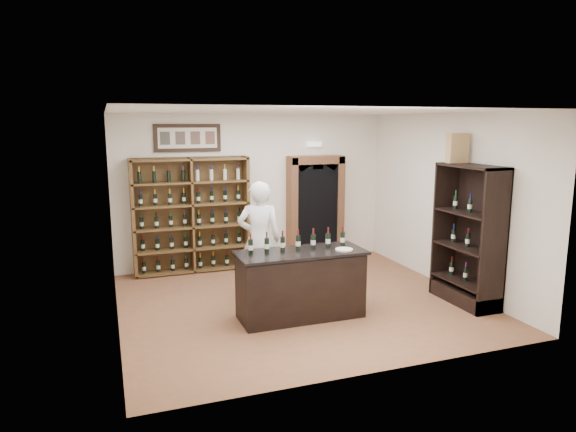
% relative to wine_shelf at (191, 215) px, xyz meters
% --- Properties ---
extents(floor, '(5.50, 5.50, 0.00)m').
position_rel_wine_shelf_xyz_m(floor, '(1.30, -2.33, -1.10)').
color(floor, brown).
rests_on(floor, ground).
extents(ceiling, '(5.50, 5.50, 0.00)m').
position_rel_wine_shelf_xyz_m(ceiling, '(1.30, -2.33, 1.90)').
color(ceiling, white).
rests_on(ceiling, wall_back).
extents(wall_back, '(5.50, 0.04, 3.00)m').
position_rel_wine_shelf_xyz_m(wall_back, '(1.30, 0.17, 0.40)').
color(wall_back, silver).
rests_on(wall_back, ground).
extents(wall_left, '(0.04, 5.00, 3.00)m').
position_rel_wine_shelf_xyz_m(wall_left, '(-1.45, -2.33, 0.40)').
color(wall_left, silver).
rests_on(wall_left, ground).
extents(wall_right, '(0.04, 5.00, 3.00)m').
position_rel_wine_shelf_xyz_m(wall_right, '(4.05, -2.33, 0.40)').
color(wall_right, silver).
rests_on(wall_right, ground).
extents(wine_shelf, '(2.20, 0.38, 2.20)m').
position_rel_wine_shelf_xyz_m(wine_shelf, '(0.00, 0.00, 0.00)').
color(wine_shelf, brown).
rests_on(wine_shelf, ground).
extents(framed_picture, '(1.25, 0.04, 0.52)m').
position_rel_wine_shelf_xyz_m(framed_picture, '(0.00, 0.14, 1.45)').
color(framed_picture, black).
rests_on(framed_picture, wall_back).
extents(arched_doorway, '(1.17, 0.35, 2.17)m').
position_rel_wine_shelf_xyz_m(arched_doorway, '(2.55, -0.00, 0.04)').
color(arched_doorway, black).
rests_on(arched_doorway, ground).
extents(emergency_light, '(0.30, 0.10, 0.10)m').
position_rel_wine_shelf_xyz_m(emergency_light, '(2.55, 0.09, 1.30)').
color(emergency_light, white).
rests_on(emergency_light, wall_back).
extents(tasting_counter, '(1.88, 0.78, 1.00)m').
position_rel_wine_shelf_xyz_m(tasting_counter, '(1.10, -2.93, -0.61)').
color(tasting_counter, black).
rests_on(tasting_counter, ground).
extents(counter_bottle_0, '(0.07, 0.07, 0.30)m').
position_rel_wine_shelf_xyz_m(counter_bottle_0, '(0.38, -2.82, 0.01)').
color(counter_bottle_0, black).
rests_on(counter_bottle_0, tasting_counter).
extents(counter_bottle_1, '(0.07, 0.07, 0.30)m').
position_rel_wine_shelf_xyz_m(counter_bottle_1, '(0.62, -2.82, 0.01)').
color(counter_bottle_1, black).
rests_on(counter_bottle_1, tasting_counter).
extents(counter_bottle_2, '(0.07, 0.07, 0.30)m').
position_rel_wine_shelf_xyz_m(counter_bottle_2, '(0.86, -2.82, 0.01)').
color(counter_bottle_2, black).
rests_on(counter_bottle_2, tasting_counter).
extents(counter_bottle_3, '(0.07, 0.07, 0.30)m').
position_rel_wine_shelf_xyz_m(counter_bottle_3, '(1.10, -2.82, 0.01)').
color(counter_bottle_3, black).
rests_on(counter_bottle_3, tasting_counter).
extents(counter_bottle_4, '(0.07, 0.07, 0.30)m').
position_rel_wine_shelf_xyz_m(counter_bottle_4, '(1.34, -2.82, 0.01)').
color(counter_bottle_4, black).
rests_on(counter_bottle_4, tasting_counter).
extents(counter_bottle_5, '(0.07, 0.07, 0.30)m').
position_rel_wine_shelf_xyz_m(counter_bottle_5, '(1.58, -2.82, 0.01)').
color(counter_bottle_5, black).
rests_on(counter_bottle_5, tasting_counter).
extents(counter_bottle_6, '(0.07, 0.07, 0.30)m').
position_rel_wine_shelf_xyz_m(counter_bottle_6, '(1.82, -2.82, 0.01)').
color(counter_bottle_6, black).
rests_on(counter_bottle_6, tasting_counter).
extents(side_cabinet, '(0.48, 1.20, 2.20)m').
position_rel_wine_shelf_xyz_m(side_cabinet, '(3.82, -3.23, -0.35)').
color(side_cabinet, black).
rests_on(side_cabinet, ground).
extents(shopkeeper, '(0.80, 0.63, 1.92)m').
position_rel_wine_shelf_xyz_m(shopkeeper, '(0.79, -1.87, -0.14)').
color(shopkeeper, silver).
rests_on(shopkeeper, ground).
extents(plate, '(0.26, 0.26, 0.02)m').
position_rel_wine_shelf_xyz_m(plate, '(1.72, -3.09, -0.09)').
color(plate, beige).
rests_on(plate, tasting_counter).
extents(wine_crate, '(0.34, 0.15, 0.47)m').
position_rel_wine_shelf_xyz_m(wine_crate, '(3.80, -2.83, 1.34)').
color(wine_crate, tan).
rests_on(wine_crate, side_cabinet).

